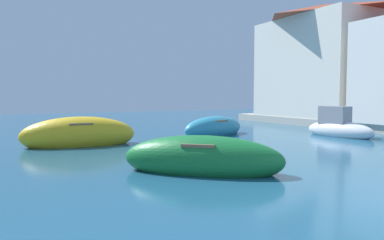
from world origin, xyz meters
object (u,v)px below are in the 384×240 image
at_px(moored_boat_4, 79,135).
at_px(moored_boat_6, 202,159).
at_px(moored_boat_0, 338,128).
at_px(waterfront_building_annex, 323,60).
at_px(moored_boat_2, 214,128).

xyz_separation_m(moored_boat_4, moored_boat_6, (1.91, -6.90, -0.07)).
bearing_deg(moored_boat_4, moored_boat_0, 171.64).
height_order(moored_boat_0, waterfront_building_annex, waterfront_building_annex).
height_order(moored_boat_4, waterfront_building_annex, waterfront_building_annex).
bearing_deg(moored_boat_2, waterfront_building_annex, 176.21).
height_order(moored_boat_2, moored_boat_4, moored_boat_4).
xyz_separation_m(moored_boat_2, moored_boat_6, (-4.95, -7.75, 0.01)).
relative_size(moored_boat_2, waterfront_building_annex, 0.50).
height_order(moored_boat_0, moored_boat_6, moored_boat_0).
distance_m(moored_boat_2, moored_boat_6, 9.20).
distance_m(moored_boat_0, moored_boat_2, 6.17).
bearing_deg(waterfront_building_annex, moored_boat_4, -167.00).
xyz_separation_m(moored_boat_6, waterfront_building_annex, (15.88, 11.00, 4.19)).
relative_size(moored_boat_0, waterfront_building_annex, 0.42).
bearing_deg(moored_boat_6, moored_boat_4, 146.24).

